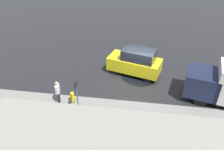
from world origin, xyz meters
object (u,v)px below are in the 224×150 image
Objects in this scene: fire_hydrant at (72,97)px; pedestrian at (58,91)px; sign_post at (77,92)px; moving_hatchback at (136,62)px.

pedestrian reaches higher than fire_hydrant.
pedestrian is 0.68× the size of sign_post.
pedestrian is (4.55, 4.21, -0.07)m from moving_hatchback.
sign_post reaches higher than pedestrian.
moving_hatchback is 2.60× the size of pedestrian.
fire_hydrant is 0.33× the size of sign_post.
moving_hatchback is 5.87m from sign_post.
pedestrian is (0.81, 0.21, 0.56)m from fire_hydrant.
sign_post is (-0.67, 0.98, 1.18)m from fire_hydrant.
sign_post is at bearing 58.43° from moving_hatchback.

